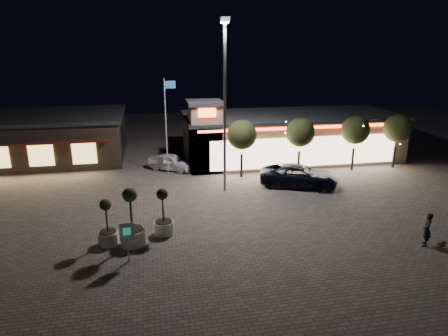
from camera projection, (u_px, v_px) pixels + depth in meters
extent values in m
plane|color=#6B5F56|center=(217.00, 242.00, 22.42)|extent=(90.00, 90.00, 0.00)
cube|color=tan|center=(290.00, 137.00, 38.62)|extent=(20.00, 8.00, 4.00)
cube|color=#262628|center=(291.00, 115.00, 37.98)|extent=(20.40, 8.40, 0.30)
cube|color=beige|center=(306.00, 152.00, 34.94)|extent=(17.00, 0.12, 2.60)
cube|color=red|center=(307.00, 128.00, 34.28)|extent=(19.00, 0.10, 0.18)
cube|color=tan|center=(205.00, 138.00, 34.27)|extent=(2.60, 2.60, 5.80)
cube|color=#262628|center=(205.00, 102.00, 33.36)|extent=(3.00, 3.00, 0.30)
cube|color=red|center=(207.00, 113.00, 32.29)|extent=(1.40, 0.10, 0.70)
cube|color=#382D23|center=(37.00, 139.00, 38.09)|extent=(16.00, 10.00, 4.00)
cube|color=#262628|center=(34.00, 116.00, 37.45)|extent=(16.40, 10.40, 0.30)
cube|color=#591E19|center=(19.00, 144.00, 32.78)|extent=(14.40, 0.80, 0.15)
cube|color=#FFD672|center=(41.00, 156.00, 33.74)|extent=(2.00, 0.12, 1.80)
cube|color=#FFD672|center=(84.00, 154.00, 34.36)|extent=(2.00, 0.12, 1.80)
cylinder|color=gray|center=(225.00, 112.00, 28.50)|extent=(0.20, 0.20, 12.00)
cube|color=gray|center=(225.00, 19.00, 26.66)|extent=(0.60, 0.40, 0.35)
cube|color=white|center=(225.00, 23.00, 26.72)|extent=(0.45, 0.30, 0.08)
cylinder|color=white|center=(166.00, 128.00, 33.07)|extent=(0.10, 0.10, 8.00)
cube|color=#275991|center=(170.00, 85.00, 32.11)|extent=(0.90, 0.04, 0.60)
cylinder|color=#332319|center=(242.00, 166.00, 33.17)|extent=(0.20, 0.20, 1.92)
sphere|color=#2D3819|center=(242.00, 135.00, 32.39)|extent=(2.42, 2.42, 2.42)
cylinder|color=#332319|center=(298.00, 162.00, 34.06)|extent=(0.20, 0.20, 1.92)
sphere|color=#2D3819|center=(300.00, 132.00, 33.29)|extent=(2.42, 2.42, 2.42)
cylinder|color=#332319|center=(353.00, 159.00, 34.95)|extent=(0.20, 0.20, 1.92)
sphere|color=#2D3819|center=(355.00, 130.00, 34.18)|extent=(2.42, 2.42, 2.42)
cylinder|color=#332319|center=(394.00, 157.00, 35.67)|extent=(0.20, 0.20, 1.92)
sphere|color=#2D3819|center=(398.00, 128.00, 34.89)|extent=(2.42, 2.42, 2.42)
imported|color=black|center=(299.00, 176.00, 31.04)|extent=(6.58, 4.89, 1.66)
imported|color=white|center=(171.00, 162.00, 35.05)|extent=(4.43, 3.72, 1.43)
imported|color=black|center=(427.00, 230.00, 21.77)|extent=(0.73, 0.82, 1.88)
cube|color=#59514C|center=(441.00, 245.00, 21.47)|extent=(0.45, 0.27, 0.22)
sphere|color=#59514C|center=(444.00, 243.00, 21.54)|extent=(0.20, 0.20, 0.20)
cylinder|color=silver|center=(133.00, 237.00, 21.99)|extent=(1.36, 1.36, 0.90)
cylinder|color=black|center=(132.00, 229.00, 21.85)|extent=(1.18, 1.18, 0.07)
cylinder|color=#332319|center=(131.00, 211.00, 21.54)|extent=(0.11, 0.11, 2.04)
sphere|color=#2D3819|center=(130.00, 195.00, 21.25)|extent=(0.79, 0.79, 0.79)
cylinder|color=silver|center=(108.00, 238.00, 22.07)|extent=(1.09, 1.09, 0.72)
cylinder|color=black|center=(108.00, 232.00, 21.96)|extent=(0.94, 0.94, 0.05)
cylinder|color=#332319|center=(107.00, 218.00, 21.71)|extent=(0.09, 0.09, 1.63)
sphere|color=#2D3819|center=(105.00, 205.00, 21.48)|extent=(0.63, 0.63, 0.63)
cylinder|color=silver|center=(164.00, 228.00, 23.25)|extent=(1.15, 1.15, 0.77)
cylinder|color=black|center=(164.00, 221.00, 23.13)|extent=(1.00, 1.00, 0.06)
cylinder|color=#332319|center=(163.00, 207.00, 22.87)|extent=(0.10, 0.10, 1.72)
sphere|color=#2D3819|center=(162.00, 194.00, 22.63)|extent=(0.67, 0.67, 0.67)
cylinder|color=gray|center=(128.00, 250.00, 20.22)|extent=(0.09, 0.09, 1.31)
cube|color=white|center=(127.00, 231.00, 19.92)|extent=(0.71, 0.14, 0.93)
cube|color=#1BA761|center=(127.00, 231.00, 19.88)|extent=(0.38, 0.06, 0.38)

